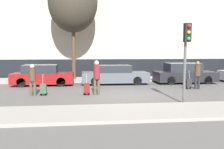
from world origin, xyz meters
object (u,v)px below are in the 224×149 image
(trolley_center, at_px, (87,88))
(bare_tree_near_crossing, at_px, (73,2))
(pedestrian_center, at_px, (97,75))
(parked_car_0, at_px, (42,76))
(pedestrian_left, at_px, (33,78))
(traffic_light, at_px, (186,47))
(trolley_right, at_px, (189,83))
(pedestrian_right, at_px, (198,73))
(parked_car_2, at_px, (184,74))
(trolley_left, at_px, (43,89))
(parked_car_1, at_px, (114,75))

(trolley_center, bearing_deg, bare_tree_near_crossing, 97.76)
(pedestrian_center, bearing_deg, trolley_center, -179.94)
(parked_car_0, xyz_separation_m, pedestrian_left, (0.14, -4.00, 0.28))
(pedestrian_center, bearing_deg, traffic_light, -47.42)
(trolley_right, xyz_separation_m, bare_tree_near_crossing, (-7.18, 5.19, 5.69))
(pedestrian_right, distance_m, traffic_light, 5.12)
(parked_car_2, height_order, trolley_center, parked_car_2)
(parked_car_2, bearing_deg, pedestrian_center, -147.96)
(parked_car_2, relative_size, trolley_right, 3.77)
(trolley_center, relative_size, traffic_light, 0.33)
(trolley_center, bearing_deg, pedestrian_left, 175.90)
(trolley_left, bearing_deg, trolley_right, 8.84)
(parked_car_2, distance_m, trolley_right, 2.92)
(parked_car_2, bearing_deg, parked_car_0, -179.84)
(traffic_light, bearing_deg, pedestrian_left, 157.58)
(bare_tree_near_crossing, bearing_deg, trolley_center, -82.24)
(trolley_center, bearing_deg, pedestrian_center, 10.45)
(pedestrian_right, relative_size, trolley_right, 1.49)
(traffic_light, xyz_separation_m, bare_tree_near_crossing, (-5.19, 9.37, 3.53))
(bare_tree_near_crossing, bearing_deg, parked_car_1, -39.45)
(parked_car_1, relative_size, pedestrian_right, 2.72)
(traffic_light, bearing_deg, trolley_left, 156.48)
(pedestrian_left, relative_size, trolley_center, 1.41)
(parked_car_0, xyz_separation_m, trolley_center, (2.94, -4.20, -0.28))
(parked_car_1, bearing_deg, bare_tree_near_crossing, 140.55)
(trolley_left, relative_size, bare_tree_near_crossing, 0.14)
(parked_car_2, relative_size, pedestrian_right, 2.54)
(pedestrian_left, distance_m, trolley_left, 0.80)
(parked_car_0, height_order, parked_car_2, parked_car_2)
(trolley_center, distance_m, bare_tree_near_crossing, 8.78)
(pedestrian_left, bearing_deg, bare_tree_near_crossing, -98.44)
(parked_car_2, relative_size, trolley_center, 3.67)
(pedestrian_right, bearing_deg, trolley_center, -166.90)
(trolley_left, height_order, bare_tree_near_crossing, bare_tree_near_crossing)
(pedestrian_left, bearing_deg, trolley_left, 179.94)
(parked_car_1, bearing_deg, trolley_center, -115.34)
(pedestrian_left, xyz_separation_m, bare_tree_near_crossing, (1.90, 6.44, 5.11))
(parked_car_0, height_order, pedestrian_center, pedestrian_center)
(pedestrian_right, xyz_separation_m, traffic_light, (-2.54, -4.17, 1.56))
(pedestrian_center, bearing_deg, pedestrian_right, 1.66)
(trolley_left, distance_m, pedestrian_center, 2.88)
(trolley_right, bearing_deg, bare_tree_near_crossing, 144.16)
(pedestrian_left, bearing_deg, parked_car_2, -149.95)
(pedestrian_center, distance_m, bare_tree_near_crossing, 8.36)
(parked_car_1, xyz_separation_m, trolley_right, (4.27, -2.79, -0.27))
(trolley_center, xyz_separation_m, trolley_right, (6.28, 1.45, -0.02))
(parked_car_0, bearing_deg, trolley_center, -54.98)
(parked_car_1, distance_m, trolley_left, 5.94)
(pedestrian_left, relative_size, pedestrian_right, 0.97)
(parked_car_0, distance_m, traffic_light, 10.18)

